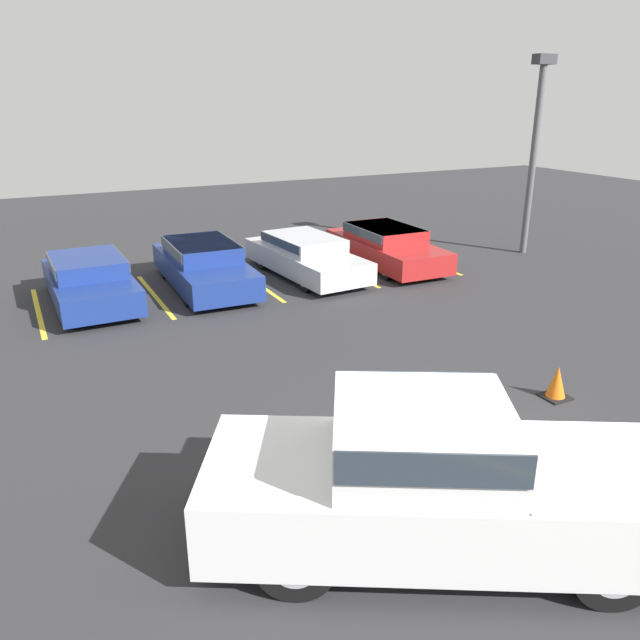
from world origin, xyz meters
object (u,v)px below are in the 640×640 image
Objects in this scene: parked_sedan_c at (305,254)px; parked_sedan_d at (386,245)px; parked_sedan_b at (203,263)px; pickup_truck at (444,480)px; parked_sedan_a at (89,279)px; light_post at (535,142)px; traffic_cone at (557,384)px.

parked_sedan_d is (2.72, -0.05, 0.01)m from parked_sedan_c.
parked_sedan_b reaches higher than parked_sedan_d.
pickup_truck is at bearing -28.29° from parked_sedan_d.
parked_sedan_d is (8.69, -0.12, -0.01)m from parked_sedan_a.
pickup_truck is at bearing -137.22° from light_post.
parked_sedan_b is 11.15m from light_post.
light_post is at bearing 83.35° from parked_sedan_d.
light_post is at bearing 71.81° from pickup_truck.
parked_sedan_a is (-2.38, 11.28, -0.25)m from pickup_truck.
traffic_cone is at bearing -0.45° from parked_sedan_c.
traffic_cone is at bearing -12.36° from parked_sedan_d.
light_post is 11.46m from traffic_cone.
parked_sedan_d is 8.16× the size of traffic_cone.
pickup_truck is at bearing -1.36° from parked_sedan_b.
pickup_truck is 11.53m from parked_sedan_a.
parked_sedan_a is at bearing 125.65° from traffic_cone.
light_post is (5.02, -0.69, 2.95)m from parked_sedan_d.
parked_sedan_a is 0.90× the size of parked_sedan_d.
parked_sedan_a is at bearing -85.69° from parked_sedan_b.
parked_sedan_c is at bearing 101.32° from pickup_truck.
light_post is at bearing 49.14° from traffic_cone.
parked_sedan_a is 14.04m from light_post.
parked_sedan_b is at bearing -97.94° from parked_sedan_c.
pickup_truck is 4.73m from traffic_cone.
light_post is at bearing 85.65° from parked_sedan_a.
light_post reaches higher than traffic_cone.
parked_sedan_a is at bearing 130.95° from pickup_truck.
pickup_truck is 0.93× the size of light_post.
pickup_truck is 11.78m from parked_sedan_c.
light_post is at bearing 80.54° from parked_sedan_c.
traffic_cone is (-7.18, -8.30, -3.33)m from light_post.
light_post is (10.72, -0.94, 2.93)m from parked_sedan_b.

